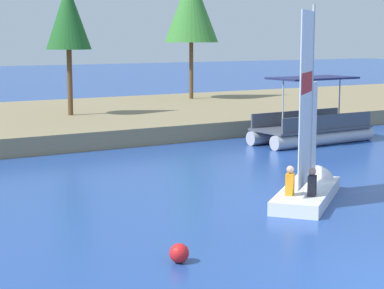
{
  "coord_description": "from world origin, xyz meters",
  "views": [
    {
      "loc": [
        -9.69,
        -8.26,
        4.49
      ],
      "look_at": [
        1.4,
        9.91,
        1.2
      ],
      "focal_mm": 65.19,
      "sensor_mm": 36.0,
      "label": 1
    }
  ],
  "objects_px": {
    "shoreline_tree_midright": "(68,17)",
    "shoreline_tree_right": "(191,7)",
    "channel_buoy": "(179,253)",
    "pontoon_boat": "(311,128)",
    "sailboat": "(311,180)"
  },
  "relations": [
    {
      "from": "shoreline_tree_midright",
      "to": "channel_buoy",
      "type": "relative_size",
      "value": 15.65
    },
    {
      "from": "pontoon_boat",
      "to": "channel_buoy",
      "type": "height_order",
      "value": "pontoon_boat"
    },
    {
      "from": "pontoon_boat",
      "to": "channel_buoy",
      "type": "xyz_separation_m",
      "value": [
        -12.94,
        -10.9,
        -0.46
      ]
    },
    {
      "from": "shoreline_tree_right",
      "to": "channel_buoy",
      "type": "bearing_deg",
      "value": -121.81
    },
    {
      "from": "sailboat",
      "to": "channel_buoy",
      "type": "relative_size",
      "value": 14.34
    },
    {
      "from": "shoreline_tree_midright",
      "to": "channel_buoy",
      "type": "height_order",
      "value": "shoreline_tree_midright"
    },
    {
      "from": "shoreline_tree_right",
      "to": "sailboat",
      "type": "bearing_deg",
      "value": -112.95
    },
    {
      "from": "pontoon_boat",
      "to": "shoreline_tree_midright",
      "type": "bearing_deg",
      "value": 127.08
    },
    {
      "from": "shoreline_tree_midright",
      "to": "sailboat",
      "type": "xyz_separation_m",
      "value": [
        0.59,
        -16.81,
        -4.98
      ]
    },
    {
      "from": "shoreline_tree_midright",
      "to": "shoreline_tree_right",
      "type": "bearing_deg",
      "value": 26.09
    },
    {
      "from": "shoreline_tree_right",
      "to": "pontoon_boat",
      "type": "bearing_deg",
      "value": -99.89
    },
    {
      "from": "shoreline_tree_midright",
      "to": "pontoon_boat",
      "type": "distance_m",
      "value": 12.6
    },
    {
      "from": "shoreline_tree_midright",
      "to": "shoreline_tree_right",
      "type": "distance_m",
      "value": 10.86
    },
    {
      "from": "shoreline_tree_right",
      "to": "channel_buoy",
      "type": "distance_m",
      "value": 29.75
    },
    {
      "from": "shoreline_tree_midright",
      "to": "channel_buoy",
      "type": "xyz_separation_m",
      "value": [
        -5.63,
        -19.99,
        -5.23
      ]
    }
  ]
}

